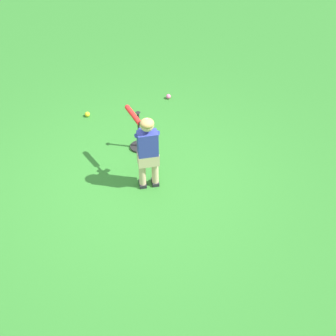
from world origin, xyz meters
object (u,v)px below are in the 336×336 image
object	(u,v)px
child_batter	(147,146)
play_ball_center_lawn	(87,114)
play_ball_far_left	(168,96)
batting_tee	(139,142)

from	to	relation	value
child_batter	play_ball_center_lawn	world-z (taller)	child_batter
play_ball_far_left	play_ball_center_lawn	distance (m)	1.40
batting_tee	play_ball_center_lawn	bearing A→B (deg)	-99.56
child_batter	play_ball_far_left	xyz separation A→B (m)	(-1.91, -0.91, -0.61)
child_batter	play_ball_center_lawn	distance (m)	1.98
play_ball_far_left	play_ball_center_lawn	bearing A→B (deg)	-35.07
child_batter	play_ball_far_left	world-z (taller)	child_batter
child_batter	play_ball_center_lawn	xyz separation A→B (m)	(-0.77, -1.72, -0.61)
play_ball_far_left	batting_tee	distance (m)	1.39
play_ball_far_left	play_ball_center_lawn	world-z (taller)	same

